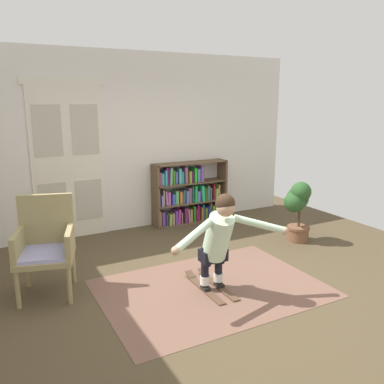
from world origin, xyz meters
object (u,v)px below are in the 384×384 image
at_px(bookshelf, 188,196).
at_px(skis_pair, 210,286).
at_px(wicker_chair, 46,243).
at_px(person_skier, 219,236).
at_px(potted_plant, 298,205).

bearing_deg(bookshelf, skis_pair, -111.84).
xyz_separation_m(wicker_chair, person_skier, (1.67, -0.96, 0.11)).
bearing_deg(person_skier, wicker_chair, 150.14).
bearing_deg(potted_plant, person_skier, -154.84).
relative_size(skis_pair, person_skier, 0.59).
relative_size(wicker_chair, potted_plant, 1.17).
bearing_deg(wicker_chair, skis_pair, -24.96).
xyz_separation_m(bookshelf, skis_pair, (-0.96, -2.39, -0.46)).
distance_m(wicker_chair, person_skier, 1.93).
distance_m(bookshelf, potted_plant, 1.94).
distance_m(bookshelf, person_skier, 2.76).
height_order(wicker_chair, person_skier, person_skier).
height_order(wicker_chair, skis_pair, wicker_chair).
height_order(potted_plant, skis_pair, potted_plant).
bearing_deg(potted_plant, bookshelf, 122.41).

